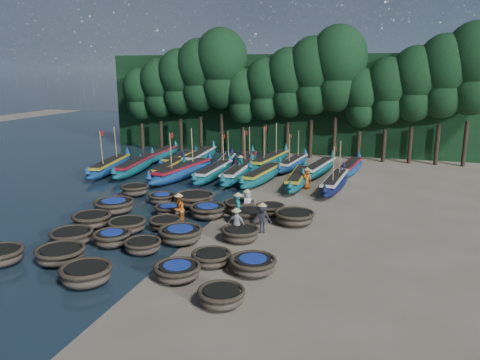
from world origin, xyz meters
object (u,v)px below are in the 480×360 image
(coracle_21, at_px, (162,198))
(long_boat_13, at_px, (246,162))
(coracle_10, at_px, (92,220))
(fisherman_0, at_px, (247,202))
(fisherman_4, at_px, (236,222))
(long_boat_6, at_px, (262,175))
(coracle_6, at_px, (112,238))
(coracle_15, at_px, (114,206))
(long_boat_4, at_px, (214,172))
(coracle_5, at_px, (71,236))
(long_boat_8, at_px, (335,182))
(long_boat_12, at_px, (225,163))
(long_boat_5, at_px, (239,172))
(coracle_17, at_px, (208,211))
(coracle_14, at_px, (240,234))
(long_boat_3, at_px, (182,171))
(coracle_2, at_px, (86,274))
(coracle_4, at_px, (221,296))
(long_boat_15, at_px, (293,163))
(long_boat_0, at_px, (110,166))
(coracle_19, at_px, (294,217))
(long_boat_9, at_px, (160,155))
(long_boat_2, at_px, (169,168))
(long_boat_1, at_px, (135,166))
(coracle_13, at_px, (180,234))
(coracle_11, at_px, (127,225))
(fisherman_3, at_px, (262,218))
(long_boat_7, at_px, (298,179))
(long_boat_10, at_px, (179,159))
(coracle_0, at_px, (1,255))
(long_boat_17, at_px, (351,167))
(coracle_8, at_px, (211,258))
(long_boat_14, at_px, (270,161))
(fisherman_2, at_px, (179,209))
(fisherman_6, at_px, (307,178))
(coracle_1, at_px, (61,254))
(coracle_7, at_px, (143,246))
(coracle_9, at_px, (253,265))
(coracle_18, at_px, (248,215))
(coracle_20, at_px, (135,190))
(coracle_22, at_px, (194,199))
(long_boat_11, at_px, (200,157))
(coracle_24, at_px, (270,209))
(coracle_23, at_px, (239,206))
(fisherman_5, at_px, (240,166))
(coracle_3, at_px, (177,271))
(long_boat_16, at_px, (319,168))

(coracle_21, xyz_separation_m, long_boat_13, (2.16, 12.21, 0.19))
(coracle_10, xyz_separation_m, fisherman_0, (7.53, 4.77, 0.37))
(fisherman_4, bearing_deg, long_boat_6, 102.26)
(coracle_6, height_order, coracle_15, coracle_15)
(coracle_6, bearing_deg, long_boat_4, 90.94)
(coracle_5, height_order, long_boat_8, long_boat_8)
(long_boat_12, bearing_deg, long_boat_5, -65.10)
(coracle_17, bearing_deg, coracle_14, -46.06)
(coracle_10, bearing_deg, long_boat_3, 90.17)
(coracle_2, xyz_separation_m, coracle_4, (5.82, -0.07, -0.08))
(coracle_14, xyz_separation_m, long_boat_15, (-0.74, 18.20, 0.12))
(coracle_6, bearing_deg, long_boat_0, 122.61)
(coracle_19, height_order, long_boat_9, long_boat_9)
(coracle_5, xyz_separation_m, long_boat_2, (-2.24, 15.85, 0.11))
(coracle_2, height_order, long_boat_1, long_boat_1)
(coracle_10, xyz_separation_m, coracle_13, (5.62, -0.69, -0.01))
(coracle_11, distance_m, fisherman_3, 7.27)
(coracle_4, distance_m, long_boat_7, 18.94)
(coracle_19, xyz_separation_m, fisherman_3, (-1.39, -1.88, 0.40))
(long_boat_0, xyz_separation_m, long_boat_3, (6.69, -0.11, 0.02))
(fisherman_4, bearing_deg, long_boat_10, 126.83)
(coracle_0, height_order, long_boat_17, long_boat_17)
(long_boat_9, relative_size, long_boat_13, 0.99)
(coracle_8, bearing_deg, long_boat_14, 96.64)
(coracle_6, height_order, fisherman_2, fisherman_2)
(coracle_21, height_order, fisherman_6, fisherman_6)
(coracle_6, distance_m, fisherman_6, 15.94)
(coracle_1, height_order, coracle_7, coracle_1)
(coracle_11, bearing_deg, coracle_9, -21.41)
(coracle_18, bearing_deg, coracle_20, 159.72)
(coracle_8, bearing_deg, long_boat_3, 118.14)
(coracle_22, bearing_deg, long_boat_11, 110.31)
(long_boat_4, relative_size, long_boat_11, 0.92)
(coracle_8, xyz_separation_m, coracle_24, (0.78, 7.92, 0.02))
(coracle_18, bearing_deg, coracle_9, -72.29)
(coracle_14, height_order, coracle_18, coracle_18)
(coracle_2, distance_m, coracle_15, 9.77)
(long_boat_6, xyz_separation_m, long_boat_14, (-0.71, 5.34, 0.06))
(coracle_2, xyz_separation_m, coracle_24, (4.98, 11.17, -0.07))
(long_boat_1, relative_size, long_boat_14, 0.97)
(coracle_23, relative_size, long_boat_9, 0.24)
(fisherman_2, bearing_deg, coracle_15, -107.51)
(long_boat_2, bearing_deg, fisherman_5, 4.11)
(coracle_15, height_order, coracle_17, coracle_15)
(coracle_3, bearing_deg, long_boat_6, 93.02)
(coracle_9, height_order, long_boat_16, long_boat_16)
(long_boat_1, bearing_deg, long_boat_7, -8.74)
(coracle_7, xyz_separation_m, long_boat_8, (7.47, 14.87, 0.18))
(coracle_9, distance_m, long_boat_14, 22.06)
(fisherman_6, bearing_deg, coracle_11, -107.58)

